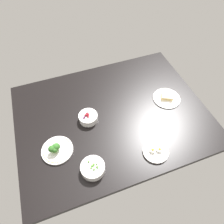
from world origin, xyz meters
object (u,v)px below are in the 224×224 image
object	(u,v)px
bowl_berries	(88,117)
plate_eggs	(156,151)
bowl_peas	(93,168)
plate_broccoli	(57,149)
plate_sandwich	(167,98)

from	to	relation	value
bowl_berries	plate_eggs	bearing A→B (deg)	-49.51
bowl_peas	plate_eggs	distance (cm)	43.45
plate_broccoli	bowl_peas	bearing A→B (deg)	-47.80
plate_sandwich	bowl_peas	distance (cm)	82.73
plate_sandwich	bowl_peas	size ratio (longest dim) A/B	1.41
plate_sandwich	plate_broccoli	xyz separation A→B (cm)	(-93.11, -15.85, 1.34)
bowl_peas	plate_eggs	bearing A→B (deg)	-3.30
plate_sandwich	plate_broccoli	size ratio (longest dim) A/B	1.03
plate_eggs	bowl_peas	bearing A→B (deg)	176.70
bowl_peas	plate_eggs	size ratio (longest dim) A/B	0.89
bowl_berries	plate_eggs	world-z (taller)	bowl_berries
bowl_berries	plate_sandwich	bearing A→B (deg)	-1.58
bowl_berries	plate_eggs	size ratio (longest dim) A/B	0.81
bowl_berries	plate_broccoli	distance (cm)	32.47
bowl_berries	bowl_peas	distance (cm)	39.59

